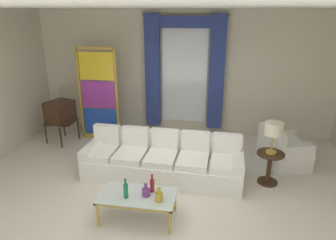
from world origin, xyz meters
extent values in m
plane|color=silver|center=(0.00, 0.00, 0.00)|extent=(16.00, 16.00, 0.00)
cube|color=beige|center=(0.00, 3.06, 1.50)|extent=(8.00, 0.12, 3.00)
cube|color=white|center=(0.00, 0.80, 3.02)|extent=(8.00, 7.60, 0.04)
cube|color=white|center=(0.04, 2.98, 1.55)|extent=(1.10, 0.02, 2.50)
cylinder|color=gold|center=(0.04, 2.90, 2.86)|extent=(2.00, 0.04, 0.04)
cube|color=navy|center=(-0.73, 2.88, 1.55)|extent=(0.36, 0.12, 2.70)
cube|color=navy|center=(0.81, 2.88, 1.55)|extent=(0.36, 0.12, 2.70)
cube|color=navy|center=(0.04, 2.88, 2.72)|extent=(1.80, 0.10, 0.28)
cube|color=white|center=(-0.09, 0.63, 0.19)|extent=(2.93, 1.00, 0.38)
cube|color=white|center=(-0.08, 1.00, 0.39)|extent=(2.91, 0.30, 0.78)
cube|color=white|center=(1.27, 0.59, 0.28)|extent=(0.23, 0.86, 0.56)
cube|color=white|center=(-1.45, 0.68, 0.28)|extent=(0.23, 0.86, 0.56)
cube|color=white|center=(1.06, 0.54, 0.44)|extent=(0.56, 0.76, 0.12)
cube|color=white|center=(1.07, 0.86, 0.66)|extent=(0.51, 0.16, 0.40)
cube|color=white|center=(0.48, 0.56, 0.44)|extent=(0.56, 0.76, 0.12)
cube|color=white|center=(0.49, 0.88, 0.66)|extent=(0.51, 0.16, 0.40)
cube|color=white|center=(-0.10, 0.58, 0.44)|extent=(0.56, 0.76, 0.12)
cube|color=white|center=(-0.08, 0.90, 0.66)|extent=(0.51, 0.16, 0.40)
cube|color=white|center=(-0.68, 0.60, 0.44)|extent=(0.56, 0.76, 0.12)
cube|color=white|center=(-0.66, 0.92, 0.66)|extent=(0.51, 0.16, 0.40)
cube|color=white|center=(-1.26, 0.62, 0.44)|extent=(0.56, 0.76, 0.12)
cube|color=white|center=(-1.24, 0.94, 0.66)|extent=(0.51, 0.16, 0.40)
cube|color=silver|center=(-0.23, -0.62, 0.40)|extent=(1.13, 0.60, 0.02)
cube|color=gold|center=(-0.23, -0.34, 0.38)|extent=(1.13, 0.04, 0.03)
cube|color=gold|center=(-0.23, -0.90, 0.38)|extent=(1.13, 0.04, 0.03)
cube|color=gold|center=(-0.78, -0.62, 0.38)|extent=(0.04, 0.60, 0.03)
cube|color=gold|center=(0.31, -0.62, 0.38)|extent=(0.04, 0.60, 0.03)
cylinder|color=gold|center=(-0.76, -0.36, 0.19)|extent=(0.04, 0.04, 0.38)
cylinder|color=gold|center=(0.29, -0.36, 0.19)|extent=(0.04, 0.04, 0.38)
cylinder|color=gold|center=(-0.76, -0.88, 0.19)|extent=(0.04, 0.04, 0.38)
cylinder|color=gold|center=(0.29, -0.88, 0.19)|extent=(0.04, 0.04, 0.38)
cylinder|color=#196B3D|center=(-0.38, -0.71, 0.52)|extent=(0.07, 0.07, 0.22)
cylinder|color=#196B3D|center=(-0.38, -0.71, 0.66)|extent=(0.03, 0.03, 0.06)
sphere|color=#196B3D|center=(-0.38, -0.71, 0.71)|extent=(0.04, 0.04, 0.04)
cylinder|color=#753384|center=(-0.10, -0.62, 0.47)|extent=(0.12, 0.12, 0.11)
cylinder|color=#753384|center=(-0.10, -0.62, 0.55)|extent=(0.04, 0.04, 0.05)
sphere|color=#753384|center=(-0.10, -0.62, 0.60)|extent=(0.05, 0.05, 0.05)
cylinder|color=maroon|center=(-0.03, -0.50, 0.51)|extent=(0.07, 0.07, 0.20)
cylinder|color=maroon|center=(-0.03, -0.50, 0.64)|extent=(0.03, 0.03, 0.06)
sphere|color=maroon|center=(-0.03, -0.50, 0.69)|extent=(0.04, 0.04, 0.04)
cylinder|color=gold|center=(0.11, -0.72, 0.48)|extent=(0.11, 0.11, 0.14)
cylinder|color=gold|center=(0.11, -0.72, 0.57)|extent=(0.04, 0.04, 0.05)
sphere|color=gold|center=(0.11, -0.72, 0.62)|extent=(0.05, 0.05, 0.05)
cube|color=#382314|center=(-2.73, 1.88, 0.50)|extent=(0.62, 0.54, 0.03)
cylinder|color=#382314|center=(-3.05, 1.70, 0.25)|extent=(0.04, 0.04, 0.50)
cylinder|color=#382314|center=(-2.87, 2.23, 0.25)|extent=(0.04, 0.04, 0.50)
cylinder|color=#382314|center=(-2.59, 1.54, 0.25)|extent=(0.04, 0.04, 0.50)
cylinder|color=#382314|center=(-2.41, 2.07, 0.25)|extent=(0.04, 0.04, 0.50)
cube|color=#382314|center=(-2.73, 1.88, 0.76)|extent=(0.63, 0.68, 0.48)
cube|color=black|center=(-2.95, 1.96, 0.78)|extent=(0.14, 0.38, 0.30)
cylinder|color=gold|center=(-2.98, 1.88, 0.59)|extent=(0.02, 0.04, 0.04)
cylinder|color=gold|center=(-2.93, 2.04, 0.59)|extent=(0.02, 0.04, 0.04)
cylinder|color=silver|center=(-2.73, 1.88, 1.18)|extent=(0.05, 0.13, 0.34)
cylinder|color=silver|center=(-2.73, 1.88, 1.18)|extent=(0.05, 0.13, 0.34)
cube|color=white|center=(2.24, 1.50, 0.20)|extent=(1.01, 1.01, 0.40)
cube|color=white|center=(2.24, 1.50, 0.45)|extent=(0.87, 0.87, 0.10)
cube|color=white|center=(1.94, 1.41, 0.40)|extent=(0.43, 0.82, 0.80)
cube|color=white|center=(2.15, 1.81, 0.29)|extent=(0.76, 0.40, 0.58)
cube|color=white|center=(2.34, 1.20, 0.29)|extent=(0.76, 0.40, 0.58)
cube|color=gold|center=(-2.35, 2.23, 1.10)|extent=(0.05, 0.05, 2.20)
cube|color=gold|center=(-1.45, 2.23, 1.10)|extent=(0.05, 0.05, 2.20)
cube|color=gold|center=(-1.90, 2.23, 2.17)|extent=(0.90, 0.05, 0.06)
cube|color=gold|center=(-1.90, 2.23, 0.05)|extent=(0.90, 0.05, 0.10)
cube|color=#1E47B7|center=(-1.90, 2.23, 0.43)|extent=(0.82, 0.02, 0.64)
cube|color=purple|center=(-1.90, 2.23, 1.10)|extent=(0.82, 0.02, 0.64)
cube|color=yellow|center=(-1.90, 2.23, 1.77)|extent=(0.82, 0.02, 0.64)
cylinder|color=beige|center=(-1.60, 2.05, 0.03)|extent=(0.16, 0.16, 0.06)
ellipsoid|color=#225F98|center=(-1.60, 2.05, 0.14)|extent=(0.18, 0.32, 0.20)
sphere|color=#225F98|center=(-1.60, 2.19, 0.25)|extent=(0.09, 0.09, 0.09)
cone|color=gold|center=(-1.60, 2.25, 0.25)|extent=(0.02, 0.04, 0.02)
cone|color=#2A7144|center=(-1.60, 1.87, 0.24)|extent=(0.44, 0.40, 0.50)
cylinder|color=#382314|center=(1.83, 0.75, 0.58)|extent=(0.48, 0.48, 0.03)
cylinder|color=#382314|center=(1.83, 0.75, 0.29)|extent=(0.08, 0.08, 0.55)
cylinder|color=#382314|center=(1.83, 0.75, 0.01)|extent=(0.36, 0.36, 0.03)
cylinder|color=#B29338|center=(1.83, 0.75, 0.61)|extent=(0.18, 0.18, 0.04)
cylinder|color=#B29338|center=(1.83, 0.75, 0.81)|extent=(0.03, 0.03, 0.36)
cylinder|color=beige|center=(1.83, 0.75, 1.05)|extent=(0.32, 0.32, 0.22)
camera|label=1|loc=(0.83, -4.33, 2.96)|focal=32.62mm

